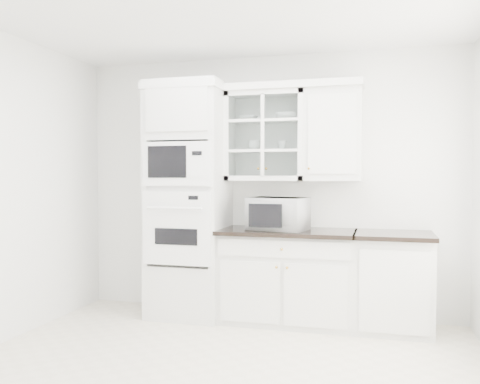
% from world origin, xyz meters
% --- Properties ---
extents(ground, '(4.00, 3.50, 0.01)m').
position_xyz_m(ground, '(0.00, 0.00, 0.01)').
color(ground, beige).
rests_on(ground, ground).
extents(room_shell, '(4.00, 3.50, 2.70)m').
position_xyz_m(room_shell, '(0.00, 0.43, 1.78)').
color(room_shell, white).
rests_on(room_shell, ground).
extents(oven_column, '(0.76, 0.68, 2.40)m').
position_xyz_m(oven_column, '(-0.75, 1.42, 1.20)').
color(oven_column, silver).
rests_on(oven_column, ground).
extents(base_cabinet_run, '(1.32, 0.67, 0.92)m').
position_xyz_m(base_cabinet_run, '(0.28, 1.45, 0.46)').
color(base_cabinet_run, silver).
rests_on(base_cabinet_run, ground).
extents(extra_base_cabinet, '(0.72, 0.67, 0.92)m').
position_xyz_m(extra_base_cabinet, '(1.28, 1.45, 0.46)').
color(extra_base_cabinet, silver).
rests_on(extra_base_cabinet, ground).
extents(upper_cabinet_glass, '(0.80, 0.33, 0.90)m').
position_xyz_m(upper_cabinet_glass, '(0.03, 1.58, 1.85)').
color(upper_cabinet_glass, silver).
rests_on(upper_cabinet_glass, room_shell).
extents(upper_cabinet_solid, '(0.55, 0.33, 0.90)m').
position_xyz_m(upper_cabinet_solid, '(0.71, 1.58, 1.85)').
color(upper_cabinet_solid, silver).
rests_on(upper_cabinet_solid, room_shell).
extents(crown_molding, '(2.14, 0.38, 0.07)m').
position_xyz_m(crown_molding, '(-0.07, 1.56, 2.33)').
color(crown_molding, white).
rests_on(crown_molding, room_shell).
extents(countertop_microwave, '(0.63, 0.56, 0.32)m').
position_xyz_m(countertop_microwave, '(0.20, 1.41, 1.08)').
color(countertop_microwave, white).
rests_on(countertop_microwave, base_cabinet_run).
extents(bowl_a, '(0.20, 0.20, 0.05)m').
position_xyz_m(bowl_a, '(-0.15, 1.57, 2.03)').
color(bowl_a, white).
rests_on(bowl_a, upper_cabinet_glass).
extents(bowl_b, '(0.24, 0.24, 0.07)m').
position_xyz_m(bowl_b, '(0.24, 1.57, 2.04)').
color(bowl_b, white).
rests_on(bowl_b, upper_cabinet_glass).
extents(cup_a, '(0.13, 0.13, 0.10)m').
position_xyz_m(cup_a, '(-0.09, 1.59, 1.76)').
color(cup_a, white).
rests_on(cup_a, upper_cabinet_glass).
extents(cup_b, '(0.11, 0.11, 0.09)m').
position_xyz_m(cup_b, '(0.19, 1.58, 1.76)').
color(cup_b, white).
rests_on(cup_b, upper_cabinet_glass).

